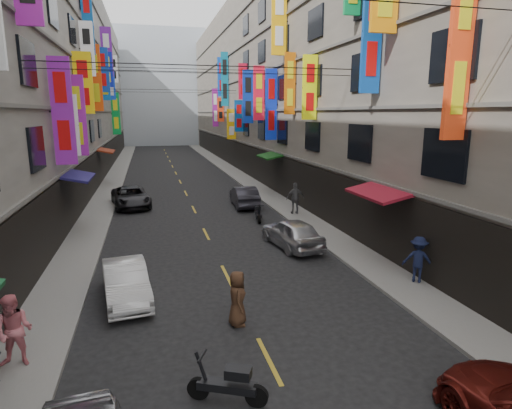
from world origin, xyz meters
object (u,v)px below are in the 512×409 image
pedestrian_rnear (418,259)px  scooter_crossing (229,384)px  car_right_mid (292,233)px  pedestrian_crossing (237,298)px  pedestrian_lfar (14,331)px  car_right_far (244,196)px  car_left_mid (126,282)px  car_left_far (131,197)px  pedestrian_rfar (295,198)px  scooter_far_right (258,214)px

pedestrian_rnear → scooter_crossing: bearing=68.0°
car_right_mid → pedestrian_crossing: bearing=50.7°
scooter_crossing → pedestrian_lfar: bearing=88.2°
car_right_far → scooter_crossing: bearing=79.1°
car_left_mid → car_left_far: car_left_far is taller
car_left_mid → pedestrian_rfar: 13.93m
car_right_mid → car_right_far: car_right_mid is taller
scooter_crossing → scooter_far_right: bearing=9.0°
pedestrian_lfar → pedestrian_rfar: size_ratio=0.94×
car_right_mid → pedestrian_rfar: size_ratio=2.11×
scooter_crossing → car_right_far: 20.02m
scooter_crossing → pedestrian_crossing: (0.90, 3.40, 0.39)m
pedestrian_lfar → car_right_far: bearing=69.1°
car_left_mid → car_left_far: bearing=83.9°
scooter_crossing → car_left_far: (-2.71, 21.18, 0.23)m
pedestrian_crossing → pedestrian_rfar: bearing=-21.1°
scooter_crossing → scooter_far_right: same height
car_left_mid → pedestrian_crossing: pedestrian_crossing is taller
car_right_mid → car_right_far: 9.31m
scooter_crossing → car_left_far: car_left_far is taller
scooter_crossing → car_left_far: 21.35m
scooter_crossing → scooter_far_right: size_ratio=0.93×
car_left_mid → car_right_far: car_right_far is taller
car_right_far → pedestrian_crossing: pedestrian_crossing is taller
car_right_mid → pedestrian_lfar: bearing=29.8°
pedestrian_rfar → pedestrian_crossing: 14.22m
pedestrian_lfar → pedestrian_rnear: size_ratio=1.07×
pedestrian_rfar → pedestrian_lfar: bearing=52.5°
car_left_mid → pedestrian_lfar: bearing=-131.6°
car_left_far → pedestrian_crossing: pedestrian_crossing is taller
scooter_far_right → car_right_mid: 5.24m
car_left_mid → car_right_mid: bearing=22.2°
scooter_far_right → pedestrian_crossing: (-3.71, -11.98, 0.39)m
scooter_far_right → pedestrian_lfar: size_ratio=0.99×
car_left_far → car_right_mid: bearing=-64.2°
scooter_far_right → car_right_far: size_ratio=0.43×
pedestrian_lfar → pedestrian_crossing: size_ratio=1.09×
pedestrian_rnear → car_left_mid: bearing=29.9°
pedestrian_rnear → pedestrian_rfar: bearing=-49.6°
scooter_crossing → pedestrian_crossing: pedestrian_crossing is taller
scooter_crossing → pedestrian_rnear: 9.24m
car_left_mid → pedestrian_lfar: pedestrian_lfar is taller
scooter_far_right → car_left_far: car_left_far is taller
scooter_crossing → pedestrian_crossing: size_ratio=1.00×
car_right_mid → pedestrian_rnear: pedestrian_rnear is taller
car_right_far → pedestrian_rnear: size_ratio=2.46×
pedestrian_rnear → pedestrian_crossing: 7.13m
car_right_mid → pedestrian_rnear: 6.16m
scooter_crossing → pedestrian_rfar: bearing=1.8°
scooter_far_right → pedestrian_rnear: (3.28, -10.60, 0.53)m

